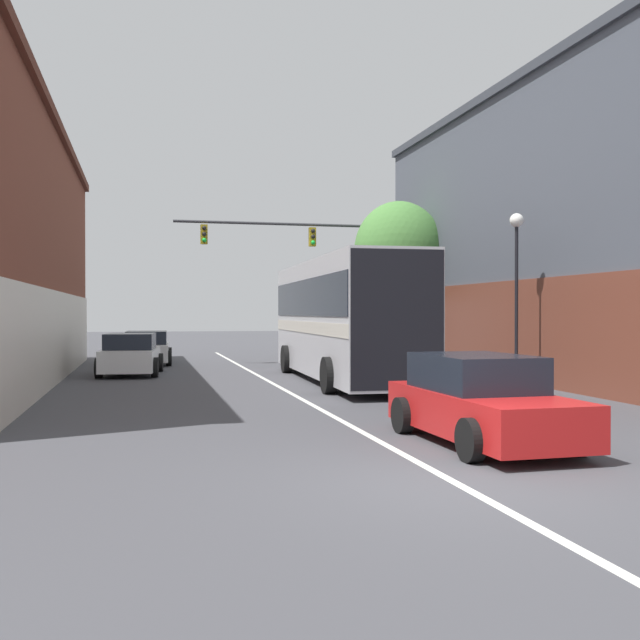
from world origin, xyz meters
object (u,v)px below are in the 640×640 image
at_px(parked_car_left_near, 131,355).
at_px(parked_car_left_mid, 147,348).
at_px(hatchback_foreground, 480,402).
at_px(street_lamp, 516,272).
at_px(street_tree_near, 399,251).
at_px(traffic_signal_gantry, 311,257).
at_px(bus, 343,315).

distance_m(parked_car_left_near, parked_car_left_mid, 5.50).
distance_m(hatchback_foreground, parked_car_left_near, 16.63).
xyz_separation_m(parked_car_left_near, street_lamp, (10.79, -7.61, 2.65)).
bearing_deg(hatchback_foreground, street_tree_near, -16.50).
distance_m(hatchback_foreground, street_lamp, 9.69).
xyz_separation_m(parked_car_left_mid, street_lamp, (10.22, -13.09, 2.67)).
bearing_deg(street_lamp, traffic_signal_gantry, 106.17).
bearing_deg(parked_car_left_mid, hatchback_foreground, -163.53).
relative_size(parked_car_left_near, parked_car_left_mid, 0.97).
xyz_separation_m(parked_car_left_near, parked_car_left_mid, (0.58, 5.47, -0.03)).
bearing_deg(parked_car_left_mid, street_tree_near, -107.81).
distance_m(traffic_signal_gantry, street_lamp, 12.19).
height_order(traffic_signal_gantry, street_lamp, traffic_signal_gantry).
relative_size(bus, hatchback_foreground, 2.63).
bearing_deg(parked_car_left_near, hatchback_foreground, -154.32).
bearing_deg(bus, hatchback_foreground, 178.22).
relative_size(parked_car_left_mid, traffic_signal_gantry, 0.53).
xyz_separation_m(bus, parked_car_left_mid, (-6.04, 9.54, -1.45)).
height_order(bus, traffic_signal_gantry, traffic_signal_gantry).
distance_m(bus, street_lamp, 5.61).
xyz_separation_m(bus, street_lamp, (4.18, -3.54, 1.22)).
bearing_deg(parked_car_left_near, street_lamp, -120.32).
relative_size(bus, street_lamp, 2.34).
relative_size(hatchback_foreground, street_tree_near, 0.66).
height_order(parked_car_left_near, traffic_signal_gantry, traffic_signal_gantry).
relative_size(hatchback_foreground, street_lamp, 0.89).
relative_size(bus, parked_car_left_mid, 2.61).
bearing_deg(traffic_signal_gantry, bus, -95.63).
distance_m(hatchback_foreground, traffic_signal_gantry, 20.02).
height_order(parked_car_left_near, street_tree_near, street_tree_near).
bearing_deg(hatchback_foreground, bus, -4.98).
distance_m(hatchback_foreground, parked_car_left_mid, 21.69).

